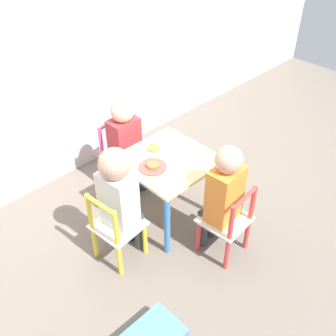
# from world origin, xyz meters

# --- Properties ---
(ground_plane) EXTENTS (6.00, 6.00, 0.00)m
(ground_plane) POSITION_xyz_m (0.00, 0.00, 0.00)
(ground_plane) COLOR #6B6056
(kids_table) EXTENTS (0.52, 0.52, 0.48)m
(kids_table) POSITION_xyz_m (0.00, 0.00, 0.39)
(kids_table) COLOR beige
(kids_table) RESTS_ON ground_plane
(chair_yellow) EXTENTS (0.28, 0.28, 0.50)m
(chair_yellow) POSITION_xyz_m (-0.47, -0.05, 0.24)
(chair_yellow) COLOR silver
(chair_yellow) RESTS_ON ground_plane
(chair_pink) EXTENTS (0.26, 0.26, 0.50)m
(chair_pink) POSITION_xyz_m (-0.00, 0.47, 0.24)
(chair_pink) COLOR silver
(chair_pink) RESTS_ON ground_plane
(chair_red) EXTENTS (0.28, 0.28, 0.50)m
(chair_red) POSITION_xyz_m (0.03, -0.47, 0.24)
(chair_red) COLOR silver
(chair_red) RESTS_ON ground_plane
(child_left) EXTENTS (0.23, 0.21, 0.78)m
(child_left) POSITION_xyz_m (-0.41, -0.04, 0.47)
(child_left) COLOR #38383D
(child_left) RESTS_ON ground_plane
(child_back) EXTENTS (0.20, 0.21, 0.71)m
(child_back) POSITION_xyz_m (-0.00, 0.41, 0.42)
(child_back) COLOR #38383D
(child_back) RESTS_ON ground_plane
(child_front) EXTENTS (0.21, 0.22, 0.76)m
(child_front) POSITION_xyz_m (0.03, -0.41, 0.45)
(child_front) COLOR #38383D
(child_front) RESTS_ON ground_plane
(plate_left) EXTENTS (0.17, 0.17, 0.03)m
(plate_left) POSITION_xyz_m (-0.13, 0.00, 0.48)
(plate_left) COLOR #E54C47
(plate_left) RESTS_ON kids_table
(plate_back) EXTENTS (0.19, 0.19, 0.03)m
(plate_back) POSITION_xyz_m (0.00, 0.13, 0.48)
(plate_back) COLOR white
(plate_back) RESTS_ON kids_table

